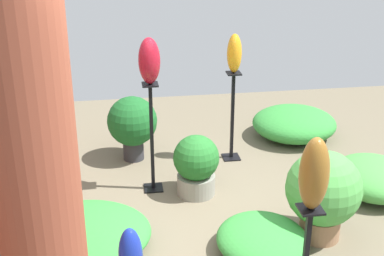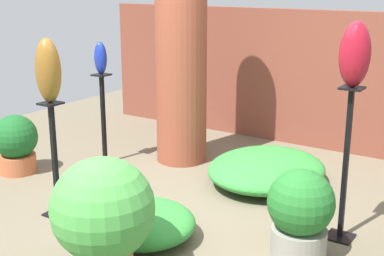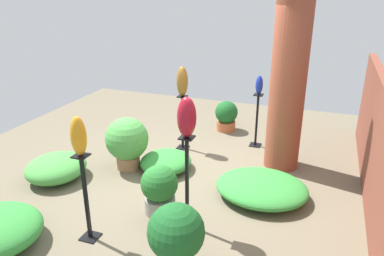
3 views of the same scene
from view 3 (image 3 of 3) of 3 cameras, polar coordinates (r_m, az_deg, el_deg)
ground_plane at (r=5.79m, az=-1.39°, el=-7.47°), size 8.00×8.00×0.00m
brick_wall_back at (r=5.17m, az=26.68°, el=-3.80°), size 5.60×0.12×1.59m
brick_pillar at (r=5.86m, az=14.37°, el=6.02°), size 0.54×0.54×2.62m
pedestal_cobalt at (r=6.79m, az=9.83°, el=0.77°), size 0.20×0.20×0.97m
pedestal_bronze at (r=6.59m, az=-1.43°, el=0.44°), size 0.20×0.20×0.97m
pedestal_ruby at (r=4.46m, az=-0.76°, el=-9.00°), size 0.20×0.20×1.18m
pedestal_amber at (r=4.45m, az=-15.80°, el=-10.77°), size 0.20×0.20×1.07m
art_vase_cobalt at (r=6.58m, az=10.21°, el=6.46°), size 0.13×0.13×0.33m
art_vase_bronze at (r=6.35m, az=-1.50°, el=7.11°), size 0.21×0.19×0.51m
art_vase_ruby at (r=4.09m, az=-0.82°, el=1.64°), size 0.22×0.22×0.47m
art_vase_amber at (r=4.09m, az=-16.91°, el=-1.19°), size 0.18×0.17×0.44m
potted_plant_front_left at (r=7.49m, az=5.25°, el=1.95°), size 0.45×0.45×0.60m
potted_plant_front_right at (r=5.95m, az=-9.87°, el=-1.95°), size 0.68×0.68×0.85m
potted_plant_back_center at (r=3.86m, az=-2.44°, el=-15.81°), size 0.58×0.58×0.78m
potted_plant_mid_left at (r=4.84m, az=-4.97°, el=-9.18°), size 0.48×0.48×0.65m
foliage_bed_east at (r=5.97m, az=-4.01°, el=-5.13°), size 0.85×0.80×0.27m
foliage_bed_west at (r=5.32m, az=10.57°, el=-8.92°), size 1.10×1.27×0.29m
foliage_bed_center at (r=6.03m, az=-20.00°, el=-5.71°), size 0.93×0.87×0.36m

